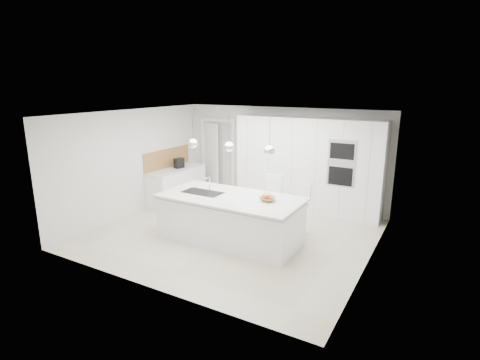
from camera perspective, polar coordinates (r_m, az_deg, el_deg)
The scene contains 26 objects.
floor at distance 7.98m, azimuth -1.08°, elevation -8.14°, with size 5.50×5.50×0.00m, color beige.
wall_back at distance 9.78m, azimuth 6.41°, elevation 3.64°, with size 5.50×5.50×0.00m, color silver.
wall_left at distance 9.27m, azimuth -15.90°, elevation 2.59°, with size 5.00×5.00×0.00m, color silver.
ceiling at distance 7.40m, azimuth -1.17°, elevation 10.05°, with size 5.50×5.50×0.00m, color white.
tall_cabinets at distance 9.24m, azimuth 10.20°, elevation 2.24°, with size 3.60×0.60×2.30m, color white.
oven_stack at distance 8.65m, azimuth 15.18°, elevation 2.49°, with size 0.62×0.04×1.05m, color #A5A5A8, non-canonical shape.
doorway_frame at distance 10.70m, azimuth -3.33°, elevation 3.41°, with size 1.11×0.08×2.13m, color white, non-canonical shape.
hallway_door at distance 10.80m, azimuth -4.59°, elevation 3.38°, with size 0.82×0.04×2.00m, color white.
radiator at distance 10.56m, azimuth -1.89°, elevation 2.31°, with size 0.32×0.04×1.40m, color white, non-canonical shape.
left_base_cabinets at distance 10.12m, azimuth -9.58°, elevation -0.87°, with size 0.60×1.80×0.86m, color white.
left_worktop at distance 10.01m, azimuth -9.68°, elevation 1.62°, with size 0.62×1.82×0.04m, color white.
oak_backsplash at distance 10.14m, azimuth -11.01°, elevation 3.28°, with size 0.02×1.80×0.50m, color #A37543.
island_base at distance 7.54m, azimuth -1.61°, elevation -6.02°, with size 2.80×1.20×0.86m, color white.
island_worktop at distance 7.44m, azimuth -1.43°, elevation -2.65°, with size 2.84×1.40×0.04m, color white.
island_sink at distance 7.76m, azimuth -5.74°, elevation -2.46°, with size 0.84×0.44×0.18m, color #3F3F42, non-canonical shape.
island_tap at distance 7.82m, azimuth -4.64°, elevation -0.54°, with size 0.02×0.02×0.30m, color white.
pendant_left at distance 7.63m, azimuth -7.17°, elevation 5.55°, with size 0.20×0.20×0.20m, color white.
pendant_mid at distance 7.16m, azimuth -1.69°, elevation 5.07°, with size 0.20×0.20×0.20m, color white.
pendant_right at distance 6.76m, azimuth 4.50°, elevation 4.48°, with size 0.20×0.20×0.20m, color white.
fruit_bowl at distance 7.15m, azimuth 4.24°, elevation -2.91°, with size 0.30×0.30×0.07m, color #A37543.
espresso_machine at distance 10.04m, azimuth -9.28°, elevation 2.57°, with size 0.16×0.25×0.27m, color black.
bar_stool_left at distance 8.07m, azimuth 4.75°, elevation -3.48°, with size 0.39×0.54×1.18m, color white, non-canonical shape.
bar_stool_right at distance 7.91m, azimuth 9.30°, elevation -4.51°, with size 0.34×0.48×1.04m, color white, non-canonical shape.
apple_a at distance 7.21m, azimuth 4.31°, elevation -2.53°, with size 0.07×0.07×0.07m, color red.
apple_b at distance 7.12m, azimuth 4.06°, elevation -2.68°, with size 0.09×0.09×0.09m, color red.
banana_bunch at distance 7.14m, azimuth 4.21°, elevation -2.34°, with size 0.20×0.20×0.03m, color yellow.
Camera 1 is at (3.78, -6.33, 3.06)m, focal length 28.00 mm.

